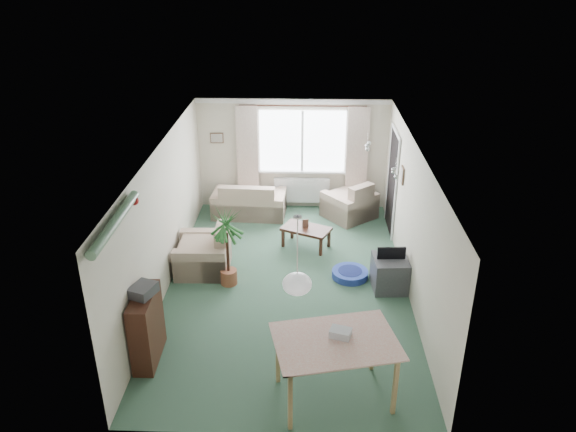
{
  "coord_description": "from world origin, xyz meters",
  "views": [
    {
      "loc": [
        0.29,
        -8.07,
        5.14
      ],
      "look_at": [
        0.0,
        0.3,
        1.15
      ],
      "focal_mm": 35.0,
      "sensor_mm": 36.0,
      "label": 1
    }
  ],
  "objects_px": {
    "armchair_left": "(202,248)",
    "coffee_table": "(306,237)",
    "armchair_corner": "(350,199)",
    "houseplant": "(227,247)",
    "dining_table": "(334,370)",
    "bookshelf": "(147,327)",
    "sofa": "(249,198)",
    "tv_cube": "(390,273)",
    "pet_bed": "(350,274)"
  },
  "relations": [
    {
      "from": "houseplant",
      "to": "dining_table",
      "type": "height_order",
      "value": "houseplant"
    },
    {
      "from": "sofa",
      "to": "dining_table",
      "type": "xyz_separation_m",
      "value": [
        1.58,
        -5.35,
        0.05
      ]
    },
    {
      "from": "coffee_table",
      "to": "tv_cube",
      "type": "bearing_deg",
      "value": -44.96
    },
    {
      "from": "armchair_corner",
      "to": "bookshelf",
      "type": "distance_m",
      "value": 5.57
    },
    {
      "from": "coffee_table",
      "to": "armchair_left",
      "type": "bearing_deg",
      "value": -153.35
    },
    {
      "from": "bookshelf",
      "to": "pet_bed",
      "type": "xyz_separation_m",
      "value": [
        2.91,
        2.22,
        -0.45
      ]
    },
    {
      "from": "coffee_table",
      "to": "dining_table",
      "type": "height_order",
      "value": "dining_table"
    },
    {
      "from": "bookshelf",
      "to": "sofa",
      "type": "bearing_deg",
      "value": 77.7
    },
    {
      "from": "armchair_corner",
      "to": "tv_cube",
      "type": "bearing_deg",
      "value": 61.06
    },
    {
      "from": "armchair_corner",
      "to": "bookshelf",
      "type": "bearing_deg",
      "value": 17.69
    },
    {
      "from": "houseplant",
      "to": "dining_table",
      "type": "xyz_separation_m",
      "value": [
        1.67,
        -2.61,
        -0.27
      ]
    },
    {
      "from": "armchair_corner",
      "to": "houseplant",
      "type": "distance_m",
      "value": 3.5
    },
    {
      "from": "armchair_corner",
      "to": "coffee_table",
      "type": "height_order",
      "value": "armchair_corner"
    },
    {
      "from": "sofa",
      "to": "tv_cube",
      "type": "bearing_deg",
      "value": 136.18
    },
    {
      "from": "tv_cube",
      "to": "pet_bed",
      "type": "relative_size",
      "value": 0.98
    },
    {
      "from": "sofa",
      "to": "bookshelf",
      "type": "relative_size",
      "value": 1.49
    },
    {
      "from": "sofa",
      "to": "dining_table",
      "type": "distance_m",
      "value": 5.58
    },
    {
      "from": "armchair_left",
      "to": "houseplant",
      "type": "relative_size",
      "value": 0.68
    },
    {
      "from": "dining_table",
      "to": "tv_cube",
      "type": "bearing_deg",
      "value": 68.34
    },
    {
      "from": "dining_table",
      "to": "pet_bed",
      "type": "height_order",
      "value": "dining_table"
    },
    {
      "from": "sofa",
      "to": "pet_bed",
      "type": "bearing_deg",
      "value": 131.75
    },
    {
      "from": "houseplant",
      "to": "armchair_corner",
      "type": "bearing_deg",
      "value": 50.97
    },
    {
      "from": "armchair_corner",
      "to": "coffee_table",
      "type": "relative_size",
      "value": 1.04
    },
    {
      "from": "armchair_left",
      "to": "dining_table",
      "type": "bearing_deg",
      "value": 34.12
    },
    {
      "from": "armchair_corner",
      "to": "tv_cube",
      "type": "distance_m",
      "value": 2.79
    },
    {
      "from": "coffee_table",
      "to": "houseplant",
      "type": "bearing_deg",
      "value": -133.63
    },
    {
      "from": "coffee_table",
      "to": "houseplant",
      "type": "distance_m",
      "value": 1.95
    },
    {
      "from": "armchair_left",
      "to": "pet_bed",
      "type": "distance_m",
      "value": 2.6
    },
    {
      "from": "armchair_corner",
      "to": "sofa",
      "type": "bearing_deg",
      "value": -39.79
    },
    {
      "from": "dining_table",
      "to": "tv_cube",
      "type": "relative_size",
      "value": 2.26
    },
    {
      "from": "armchair_corner",
      "to": "armchair_left",
      "type": "height_order",
      "value": "armchair_left"
    },
    {
      "from": "dining_table",
      "to": "sofa",
      "type": "bearing_deg",
      "value": 106.48
    },
    {
      "from": "armchair_left",
      "to": "houseplant",
      "type": "height_order",
      "value": "houseplant"
    },
    {
      "from": "tv_cube",
      "to": "pet_bed",
      "type": "distance_m",
      "value": 0.73
    },
    {
      "from": "bookshelf",
      "to": "tv_cube",
      "type": "distance_m",
      "value": 4.03
    },
    {
      "from": "sofa",
      "to": "armchair_left",
      "type": "distance_m",
      "value": 2.36
    },
    {
      "from": "armchair_left",
      "to": "coffee_table",
      "type": "bearing_deg",
      "value": 115.43
    },
    {
      "from": "armchair_left",
      "to": "tv_cube",
      "type": "distance_m",
      "value": 3.24
    },
    {
      "from": "houseplant",
      "to": "tv_cube",
      "type": "relative_size",
      "value": 2.29
    },
    {
      "from": "coffee_table",
      "to": "armchair_corner",
      "type": "bearing_deg",
      "value": 56.29
    },
    {
      "from": "houseplant",
      "to": "dining_table",
      "type": "relative_size",
      "value": 1.02
    },
    {
      "from": "sofa",
      "to": "houseplant",
      "type": "distance_m",
      "value": 2.76
    },
    {
      "from": "sofa",
      "to": "pet_bed",
      "type": "height_order",
      "value": "sofa"
    },
    {
      "from": "sofa",
      "to": "armchair_corner",
      "type": "height_order",
      "value": "armchair_corner"
    },
    {
      "from": "houseplant",
      "to": "tv_cube",
      "type": "bearing_deg",
      "value": -0.68
    },
    {
      "from": "armchair_corner",
      "to": "coffee_table",
      "type": "xyz_separation_m",
      "value": [
        -0.9,
        -1.35,
        -0.21
      ]
    },
    {
      "from": "bookshelf",
      "to": "dining_table",
      "type": "bearing_deg",
      "value": -15.91
    },
    {
      "from": "dining_table",
      "to": "tv_cube",
      "type": "height_order",
      "value": "dining_table"
    },
    {
      "from": "armchair_corner",
      "to": "houseplant",
      "type": "xyz_separation_m",
      "value": [
        -2.2,
        -2.71,
        0.29
      ]
    },
    {
      "from": "dining_table",
      "to": "houseplant",
      "type": "bearing_deg",
      "value": 122.52
    }
  ]
}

